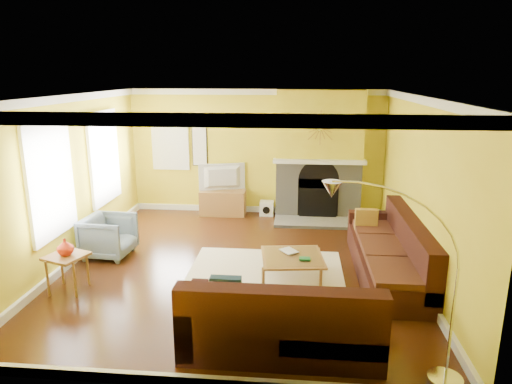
# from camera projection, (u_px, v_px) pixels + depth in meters

# --- Properties ---
(floor) EXTENTS (5.50, 6.00, 0.02)m
(floor) POSITION_uv_depth(u_px,v_px,m) (240.00, 266.00, 7.40)
(floor) COLOR #4D2610
(floor) RESTS_ON ground
(ceiling) EXTENTS (5.50, 6.00, 0.02)m
(ceiling) POSITION_uv_depth(u_px,v_px,m) (238.00, 95.00, 6.71)
(ceiling) COLOR white
(ceiling) RESTS_ON ground
(wall_back) EXTENTS (5.50, 0.02, 2.70)m
(wall_back) POSITION_uv_depth(u_px,v_px,m) (256.00, 152.00, 9.96)
(wall_back) COLOR yellow
(wall_back) RESTS_ON ground
(wall_front) EXTENTS (5.50, 0.02, 2.70)m
(wall_front) POSITION_uv_depth(u_px,v_px,m) (196.00, 263.00, 4.16)
(wall_front) COLOR yellow
(wall_front) RESTS_ON ground
(wall_left) EXTENTS (0.02, 6.00, 2.70)m
(wall_left) POSITION_uv_depth(u_px,v_px,m) (68.00, 181.00, 7.31)
(wall_left) COLOR yellow
(wall_left) RESTS_ON ground
(wall_right) EXTENTS (0.02, 6.00, 2.70)m
(wall_right) POSITION_uv_depth(u_px,v_px,m) (422.00, 189.00, 6.81)
(wall_right) COLOR yellow
(wall_right) RESTS_ON ground
(baseboard) EXTENTS (5.50, 6.00, 0.12)m
(baseboard) POSITION_uv_depth(u_px,v_px,m) (239.00, 262.00, 7.39)
(baseboard) COLOR white
(baseboard) RESTS_ON floor
(crown_molding) EXTENTS (5.50, 6.00, 0.12)m
(crown_molding) POSITION_uv_depth(u_px,v_px,m) (238.00, 100.00, 6.73)
(crown_molding) COLOR white
(crown_molding) RESTS_ON ceiling
(window_left_near) EXTENTS (0.06, 1.22, 1.72)m
(window_left_near) POSITION_uv_depth(u_px,v_px,m) (103.00, 157.00, 8.52)
(window_left_near) COLOR white
(window_left_near) RESTS_ON wall_left
(window_left_far) EXTENTS (0.06, 1.22, 1.72)m
(window_left_far) POSITION_uv_depth(u_px,v_px,m) (50.00, 180.00, 6.69)
(window_left_far) COLOR white
(window_left_far) RESTS_ON wall_left
(window_back) EXTENTS (0.82, 0.06, 1.22)m
(window_back) POSITION_uv_depth(u_px,v_px,m) (170.00, 142.00, 10.03)
(window_back) COLOR white
(window_back) RESTS_ON wall_back
(wall_art) EXTENTS (0.34, 0.04, 1.14)m
(wall_art) POSITION_uv_depth(u_px,v_px,m) (199.00, 140.00, 9.97)
(wall_art) COLOR white
(wall_art) RESTS_ON wall_back
(fireplace) EXTENTS (1.80, 0.40, 2.70)m
(fireplace) POSITION_uv_depth(u_px,v_px,m) (319.00, 155.00, 9.64)
(fireplace) COLOR gray
(fireplace) RESTS_ON floor
(mantel) EXTENTS (1.92, 0.22, 0.08)m
(mantel) POSITION_uv_depth(u_px,v_px,m) (319.00, 162.00, 9.43)
(mantel) COLOR white
(mantel) RESTS_ON fireplace
(hearth) EXTENTS (1.80, 0.70, 0.06)m
(hearth) POSITION_uv_depth(u_px,v_px,m) (318.00, 222.00, 9.44)
(hearth) COLOR gray
(hearth) RESTS_ON floor
(sunburst) EXTENTS (0.70, 0.04, 0.70)m
(sunburst) POSITION_uv_depth(u_px,v_px,m) (321.00, 128.00, 9.26)
(sunburst) COLOR olive
(sunburst) RESTS_ON fireplace
(rug) EXTENTS (2.40, 1.80, 0.02)m
(rug) POSITION_uv_depth(u_px,v_px,m) (266.00, 272.00, 7.15)
(rug) COLOR beige
(rug) RESTS_ON floor
(sectional_sofa) EXTENTS (3.09, 4.00, 0.90)m
(sectional_sofa) POSITION_uv_depth(u_px,v_px,m) (317.00, 259.00, 6.50)
(sectional_sofa) COLOR #341510
(sectional_sofa) RESTS_ON floor
(coffee_table) EXTENTS (1.02, 1.02, 0.36)m
(coffee_table) POSITION_uv_depth(u_px,v_px,m) (292.00, 267.00, 6.91)
(coffee_table) COLOR white
(coffee_table) RESTS_ON floor
(media_console) EXTENTS (0.98, 0.44, 0.54)m
(media_console) POSITION_uv_depth(u_px,v_px,m) (223.00, 203.00, 10.00)
(media_console) COLOR olive
(media_console) RESTS_ON floor
(tv) EXTENTS (1.01, 0.41, 0.58)m
(tv) POSITION_uv_depth(u_px,v_px,m) (222.00, 178.00, 9.86)
(tv) COLOR black
(tv) RESTS_ON media_console
(subwoofer) EXTENTS (0.30, 0.30, 0.30)m
(subwoofer) POSITION_uv_depth(u_px,v_px,m) (267.00, 208.00, 10.01)
(subwoofer) COLOR white
(subwoofer) RESTS_ON floor
(armchair) EXTENTS (0.83, 0.81, 0.71)m
(armchair) POSITION_uv_depth(u_px,v_px,m) (109.00, 236.00, 7.70)
(armchair) COLOR slate
(armchair) RESTS_ON floor
(side_table) EXTENTS (0.63, 0.63, 0.54)m
(side_table) POSITION_uv_depth(u_px,v_px,m) (68.00, 273.00, 6.49)
(side_table) COLOR olive
(side_table) RESTS_ON floor
(vase) EXTENTS (0.27, 0.27, 0.24)m
(vase) POSITION_uv_depth(u_px,v_px,m) (65.00, 247.00, 6.39)
(vase) COLOR red
(vase) RESTS_ON side_table
(book) EXTENTS (0.32, 0.34, 0.03)m
(book) POSITION_uv_depth(u_px,v_px,m) (284.00, 252.00, 6.96)
(book) COLOR white
(book) RESTS_ON coffee_table
(arc_lamp) EXTENTS (1.31, 0.36, 2.06)m
(arc_lamp) POSITION_uv_depth(u_px,v_px,m) (396.00, 287.00, 4.39)
(arc_lamp) COLOR silver
(arc_lamp) RESTS_ON floor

